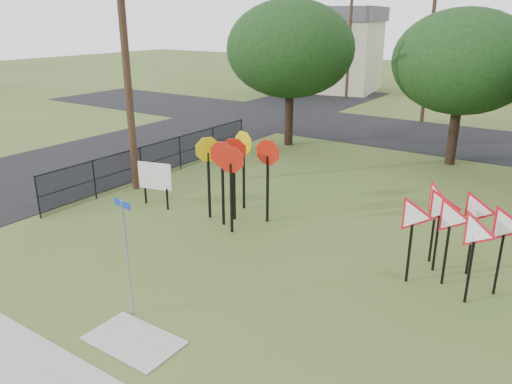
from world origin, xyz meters
TOP-DOWN VIEW (x-y plane):
  - ground at (0.00, 0.00)m, footprint 140.00×140.00m
  - street_left at (-12.00, 10.00)m, footprint 8.00×50.00m
  - street_far at (0.00, 20.00)m, footprint 60.00×8.00m
  - curb_pad at (0.00, -2.40)m, footprint 2.00×1.20m
  - street_name_sign at (-0.76, -1.73)m, footprint 0.57×0.11m
  - stop_sign_cluster at (-2.14, 4.05)m, footprint 2.50×2.19m
  - yield_sign_cluster at (4.73, 3.88)m, footprint 2.98×2.10m
  - info_board at (-5.21, 3.51)m, footprint 1.26×0.35m
  - utility_pole_main at (-7.24, 4.50)m, footprint 3.55×0.33m
  - far_pole_a at (-2.00, 24.00)m, footprint 1.40×0.24m
  - far_pole_c at (-10.00, 30.00)m, footprint 1.40×0.24m
  - fence_run at (-7.60, 6.25)m, footprint 0.05×11.55m
  - house_left at (-14.00, 34.00)m, footprint 10.58×8.88m
  - tree_near_left at (-6.00, 14.00)m, footprint 6.40×6.40m
  - tree_near_mid at (2.00, 15.00)m, footprint 6.00×6.00m
  - tree_far_left at (-16.00, 30.00)m, footprint 6.80×6.80m

SIDE VIEW (x-z plane):
  - ground at x=0.00m, z-range 0.00..0.00m
  - street_left at x=-12.00m, z-range 0.00..0.02m
  - street_far at x=0.00m, z-range 0.00..0.02m
  - curb_pad at x=0.00m, z-range 0.00..0.02m
  - fence_run at x=-7.60m, z-range 0.03..1.53m
  - info_board at x=-5.21m, z-range 0.26..1.87m
  - street_name_sign at x=-0.76m, z-range 0.22..2.98m
  - yield_sign_cluster at x=4.73m, z-range 0.55..2.87m
  - stop_sign_cluster at x=-2.14m, z-range 0.64..3.42m
  - house_left at x=-14.00m, z-range 0.05..7.25m
  - tree_near_mid at x=2.00m, z-range 1.14..7.94m
  - far_pole_a at x=-2.00m, z-range 0.10..9.10m
  - far_pole_c at x=-10.00m, z-range 0.10..9.10m
  - tree_near_left at x=-6.00m, z-range 1.22..8.49m
  - tree_far_left at x=-16.00m, z-range 1.31..9.04m
  - utility_pole_main at x=-7.24m, z-range 0.21..10.21m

